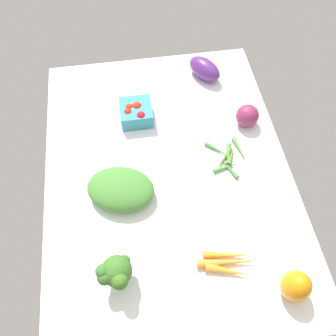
# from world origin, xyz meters

# --- Properties ---
(tablecloth) EXTENTS (1.04, 0.76, 0.02)m
(tablecloth) POSITION_xyz_m (0.00, 0.00, 0.01)
(tablecloth) COLOR white
(tablecloth) RESTS_ON ground
(broccoli_head) EXTENTS (0.09, 0.09, 0.11)m
(broccoli_head) POSITION_xyz_m (0.31, -0.18, 0.09)
(broccoli_head) COLOR #91BA8A
(broccoli_head) RESTS_ON tablecloth
(berry_basket) EXTENTS (0.11, 0.11, 0.07)m
(berry_basket) POSITION_xyz_m (-0.23, -0.08, 0.05)
(berry_basket) COLOR teal
(berry_basket) RESTS_ON tablecloth
(okra_pile) EXTENTS (0.15, 0.13, 0.02)m
(okra_pile) POSITION_xyz_m (-0.02, 0.20, 0.03)
(okra_pile) COLOR #4E7E34
(okra_pile) RESTS_ON tablecloth
(carrot_bunch) EXTENTS (0.10, 0.17, 0.02)m
(carrot_bunch) POSITION_xyz_m (0.31, 0.12, 0.03)
(carrot_bunch) COLOR orange
(carrot_bunch) RESTS_ON tablecloth
(red_onion_center) EXTENTS (0.08, 0.08, 0.08)m
(red_onion_center) POSITION_xyz_m (-0.15, 0.29, 0.06)
(red_onion_center) COLOR #7D284E
(red_onion_center) RESTS_ON tablecloth
(eggplant) EXTENTS (0.15, 0.14, 0.07)m
(eggplant) POSITION_xyz_m (-0.39, 0.19, 0.06)
(eggplant) COLOR #53256E
(eggplant) RESTS_ON tablecloth
(bell_pepper_orange) EXTENTS (0.10, 0.10, 0.10)m
(bell_pepper_orange) POSITION_xyz_m (0.40, 0.26, 0.07)
(bell_pepper_orange) COLOR orange
(bell_pepper_orange) RESTS_ON tablecloth
(leafy_greens_clump) EXTENTS (0.20, 0.23, 0.07)m
(leafy_greens_clump) POSITION_xyz_m (0.06, -0.15, 0.05)
(leafy_greens_clump) COLOR #407931
(leafy_greens_clump) RESTS_ON tablecloth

